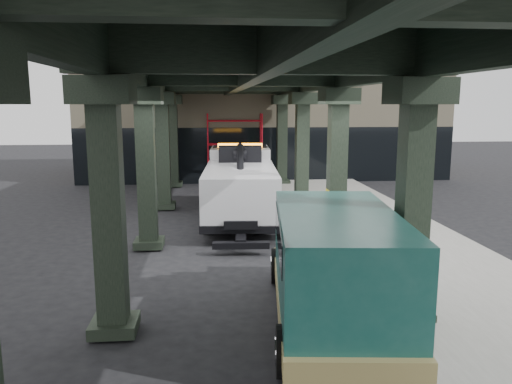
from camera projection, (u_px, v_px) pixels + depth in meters
ground at (263, 265)px, 14.16m from camera, size 90.00×90.00×0.00m
sidewalk at (391, 240)px, 16.53m from camera, size 5.00×40.00×0.15m
lane_stripe at (308, 244)px, 16.28m from camera, size 0.12×38.00×0.01m
viaduct at (243, 72)px, 15.14m from camera, size 7.40×32.00×6.40m
building at (260, 112)px, 33.26m from camera, size 22.00×10.00×8.00m
scaffolding at (235, 147)px, 28.15m from camera, size 3.08×0.88×4.00m
tow_truck at (240, 181)px, 20.01m from camera, size 3.13×9.22×2.97m
towed_van at (334, 264)px, 10.05m from camera, size 2.99×6.29×2.47m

